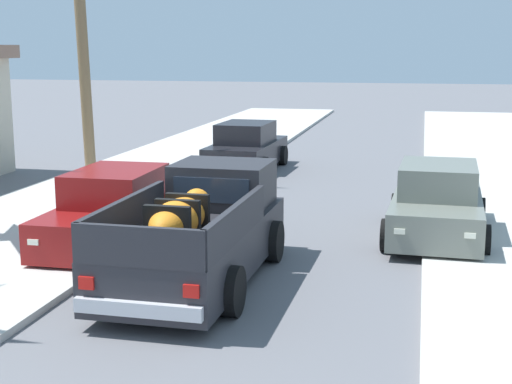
% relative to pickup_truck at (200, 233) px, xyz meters
% --- Properties ---
extents(sidewalk_left, '(5.19, 60.00, 0.12)m').
position_rel_pickup_truck_xyz_m(sidewalk_left, '(-4.38, 4.11, -0.75)').
color(sidewalk_left, beige).
rests_on(sidewalk_left, ground).
extents(curb_left, '(0.16, 60.00, 0.10)m').
position_rel_pickup_truck_xyz_m(curb_left, '(-3.19, 4.11, -0.76)').
color(curb_left, silver).
rests_on(curb_left, ground).
extents(curb_right, '(0.16, 60.00, 0.10)m').
position_rel_pickup_truck_xyz_m(curb_right, '(5.08, 4.11, -0.76)').
color(curb_right, silver).
rests_on(curb_right, ground).
extents(pickup_truck, '(2.27, 5.23, 1.80)m').
position_rel_pickup_truck_xyz_m(pickup_truck, '(0.00, 0.00, 0.00)').
color(pickup_truck, '#28282D').
rests_on(pickup_truck, ground).
extents(car_right_near, '(2.15, 4.31, 1.54)m').
position_rel_pickup_truck_xyz_m(car_right_near, '(-1.90, 11.38, -0.10)').
color(car_right_near, black).
rests_on(car_right_near, ground).
extents(car_left_mid, '(2.13, 4.31, 1.54)m').
position_rel_pickup_truck_xyz_m(car_left_mid, '(3.95, 3.80, -0.10)').
color(car_left_mid, slate).
rests_on(car_left_mid, ground).
extents(car_left_far, '(2.06, 4.28, 1.54)m').
position_rel_pickup_truck_xyz_m(car_left_far, '(-2.25, 1.68, -0.10)').
color(car_left_far, maroon).
rests_on(car_left_far, ground).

